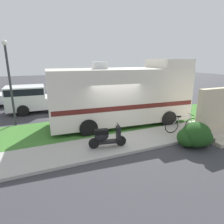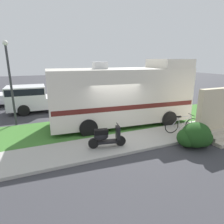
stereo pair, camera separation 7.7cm
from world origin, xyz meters
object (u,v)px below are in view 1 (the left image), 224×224
scooter (106,137)px  pickup_truck_near (40,98)px  bicycle (182,125)px  street_lamp_post (9,76)px  bottle_green (205,122)px  motorhome_rv (122,95)px  bottle_spare (201,127)px

scooter → pickup_truck_near: size_ratio=0.28×
bicycle → street_lamp_post: 9.46m
pickup_truck_near → bottle_green: size_ratio=19.97×
pickup_truck_near → bicycle: bearing=-50.9°
bicycle → pickup_truck_near: bearing=129.1°
pickup_truck_near → scooter: bearing=-74.9°
bottle_green → pickup_truck_near: bearing=139.7°
scooter → bicycle: (4.11, 0.09, -0.07)m
bicycle → street_lamp_post: bearing=147.5°
scooter → motorhome_rv: bearing=52.5°
pickup_truck_near → bottle_green: 11.00m
bicycle → bottle_spare: bearing=-2.8°
pickup_truck_near → bottle_spare: bearing=-45.7°
scooter → street_lamp_post: (-3.63, 5.02, 2.21)m
pickup_truck_near → street_lamp_post: bearing=-120.5°
scooter → street_lamp_post: size_ratio=0.34×
pickup_truck_near → bottle_green: bearing=-40.3°
motorhome_rv → bottle_green: (4.23, -2.12, -1.51)m
bicycle → bottle_green: (2.19, 0.50, -0.27)m
pickup_truck_near → street_lamp_post: street_lamp_post is taller
bottle_green → street_lamp_post: street_lamp_post is taller
motorhome_rv → pickup_truck_near: (-4.14, 4.98, -0.76)m
motorhome_rv → scooter: size_ratio=5.06×
bicycle → bottle_spare: bicycle is taller
scooter → street_lamp_post: 6.58m
motorhome_rv → street_lamp_post: street_lamp_post is taller
pickup_truck_near → motorhome_rv: bearing=-50.2°
bottle_spare → street_lamp_post: bearing=151.0°
street_lamp_post → motorhome_rv: bearing=-22.1°
scooter → bicycle: scooter is taller
motorhome_rv → scooter: motorhome_rv is taller
bicycle → bottle_green: 2.26m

